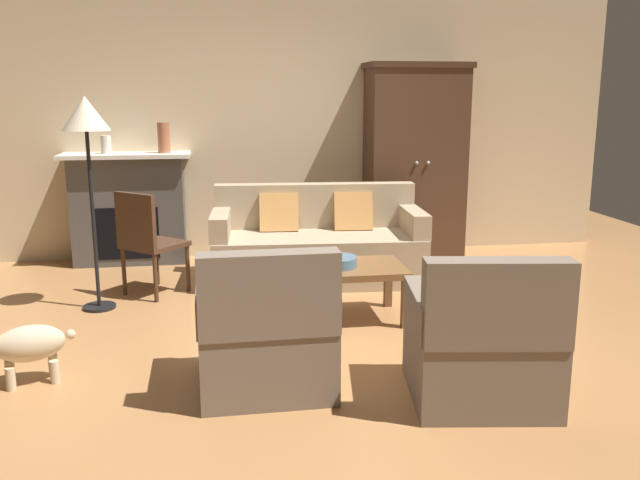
# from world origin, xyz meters

# --- Properties ---
(ground_plane) EXTENTS (9.60, 9.60, 0.00)m
(ground_plane) POSITION_xyz_m (0.00, 0.00, 0.00)
(ground_plane) COLOR #B27A47
(back_wall) EXTENTS (7.20, 0.10, 2.80)m
(back_wall) POSITION_xyz_m (0.00, 2.55, 1.40)
(back_wall) COLOR beige
(back_wall) RESTS_ON ground
(fireplace) EXTENTS (1.26, 0.48, 1.12)m
(fireplace) POSITION_xyz_m (-1.55, 2.30, 0.57)
(fireplace) COLOR #4C4947
(fireplace) RESTS_ON ground
(armoire) EXTENTS (1.06, 0.57, 2.01)m
(armoire) POSITION_xyz_m (1.40, 2.22, 1.01)
(armoire) COLOR #472D1E
(armoire) RESTS_ON ground
(couch) EXTENTS (1.97, 0.97, 0.86)m
(couch) POSITION_xyz_m (0.24, 1.40, 0.32)
(couch) COLOR tan
(couch) RESTS_ON ground
(coffee_table) EXTENTS (1.10, 0.60, 0.42)m
(coffee_table) POSITION_xyz_m (0.18, 0.23, 0.37)
(coffee_table) COLOR brown
(coffee_table) RESTS_ON ground
(fruit_bowl) EXTENTS (0.32, 0.32, 0.08)m
(fruit_bowl) POSITION_xyz_m (0.21, 0.23, 0.46)
(fruit_bowl) COLOR slate
(fruit_bowl) RESTS_ON coffee_table
(book_stack) EXTENTS (0.26, 0.19, 0.10)m
(book_stack) POSITION_xyz_m (-0.04, 0.15, 0.47)
(book_stack) COLOR #427A4C
(book_stack) RESTS_ON coffee_table
(mantel_vase_cream) EXTENTS (0.10, 0.10, 0.18)m
(mantel_vase_cream) POSITION_xyz_m (-1.73, 2.28, 1.21)
(mantel_vase_cream) COLOR beige
(mantel_vase_cream) RESTS_ON fireplace
(mantel_vase_terracotta) EXTENTS (0.12, 0.12, 0.30)m
(mantel_vase_terracotta) POSITION_xyz_m (-1.17, 2.28, 1.27)
(mantel_vase_terracotta) COLOR #A86042
(mantel_vase_terracotta) RESTS_ON fireplace
(armchair_near_left) EXTENTS (0.79, 0.78, 0.88)m
(armchair_near_left) POSITION_xyz_m (-0.40, -0.92, 0.32)
(armchair_near_left) COLOR #756656
(armchair_near_left) RESTS_ON ground
(armchair_near_right) EXTENTS (0.87, 0.87, 0.88)m
(armchair_near_right) POSITION_xyz_m (0.77, -1.26, 0.32)
(armchair_near_right) COLOR #756656
(armchair_near_right) RESTS_ON ground
(side_chair_wooden) EXTENTS (0.62, 0.62, 0.90)m
(side_chair_wooden) POSITION_xyz_m (-1.26, 1.09, 0.51)
(side_chair_wooden) COLOR #472D1E
(side_chair_wooden) RESTS_ON ground
(floor_lamp) EXTENTS (0.36, 0.36, 1.68)m
(floor_lamp) POSITION_xyz_m (-1.63, 0.79, 1.45)
(floor_lamp) COLOR black
(floor_lamp) RESTS_ON ground
(dog) EXTENTS (0.56, 0.31, 0.39)m
(dog) POSITION_xyz_m (-1.82, -0.65, 0.25)
(dog) COLOR beige
(dog) RESTS_ON ground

